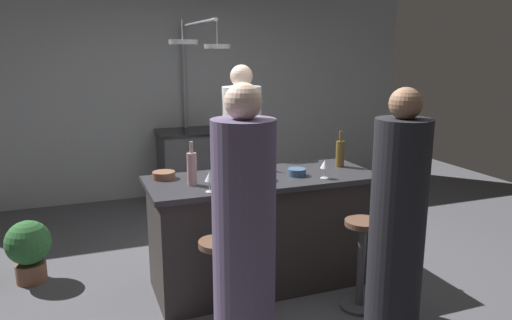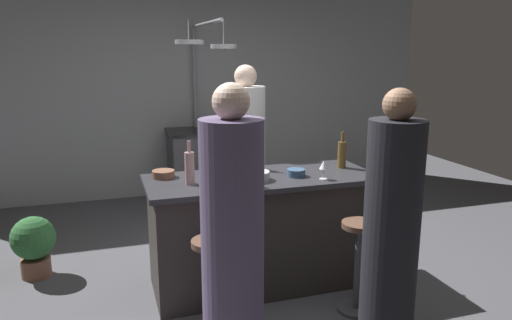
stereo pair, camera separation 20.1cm
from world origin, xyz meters
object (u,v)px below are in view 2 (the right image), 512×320
object	(u,v)px
guest_left	(233,244)
mixing_bowl_steel	(256,176)
bar_stool_left	(212,284)
wine_glass_by_chef	(324,166)
guest_right	(391,231)
wine_bottle_amber	(342,154)
mixing_bowl_blue	(296,173)
chef	(246,163)
wine_glass_near_left_guest	(205,177)
mixing_bowl_wooden	(163,174)
wine_bottle_red	(239,167)
stove_range	(201,164)
bar_stool_right	(358,262)
potted_plant	(34,243)
pepper_mill	(232,165)
wine_bottle_dark	(255,156)
wine_bottle_rose	(190,167)
wine_glass_near_right_guest	(220,161)

from	to	relation	value
guest_left	mixing_bowl_steel	world-z (taller)	guest_left
bar_stool_left	wine_glass_by_chef	bearing A→B (deg)	22.33
guest_right	wine_glass_by_chef	distance (m)	0.84
wine_bottle_amber	mixing_bowl_blue	size ratio (longest dim) A/B	2.12
chef	wine_glass_near_left_guest	bearing A→B (deg)	-119.13
chef	wine_bottle_amber	xyz separation A→B (m)	(0.60, -0.78, 0.21)
chef	mixing_bowl_blue	bearing A→B (deg)	-81.94
chef	mixing_bowl_wooden	bearing A→B (deg)	-142.82
wine_bottle_amber	wine_bottle_red	world-z (taller)	wine_bottle_red
stove_range	chef	world-z (taller)	chef
bar_stool_right	potted_plant	size ratio (longest dim) A/B	1.31
wine_glass_near_left_guest	mixing_bowl_wooden	size ratio (longest dim) A/B	0.85
bar_stool_left	mixing_bowl_steel	world-z (taller)	mixing_bowl_steel
pepper_mill	mixing_bowl_blue	bearing A→B (deg)	-10.96
bar_stool_left	guest_right	xyz separation A→B (m)	(1.06, -0.40, 0.39)
chef	bar_stool_right	xyz separation A→B (m)	(0.40, -1.48, -0.43)
stove_range	guest_right	world-z (taller)	guest_right
bar_stool_left	bar_stool_right	xyz separation A→B (m)	(1.07, 0.00, 0.00)
mixing_bowl_wooden	wine_glass_near_left_guest	bearing A→B (deg)	-64.16
stove_range	guest_right	xyz separation A→B (m)	(0.51, -3.47, 0.32)
wine_bottle_amber	wine_glass_by_chef	distance (m)	0.43
wine_glass_by_chef	wine_bottle_dark	bearing A→B (deg)	130.60
stove_range	mixing_bowl_wooden	bearing A→B (deg)	-108.13
chef	mixing_bowl_steel	bearing A→B (deg)	-102.28
mixing_bowl_blue	bar_stool_left	bearing A→B (deg)	-145.69
mixing_bowl_steel	wine_glass_by_chef	bearing A→B (deg)	-15.44
guest_left	mixing_bowl_steel	xyz separation A→B (m)	(0.42, 0.89, 0.15)
wine_bottle_rose	wine_glass_near_right_guest	distance (m)	0.38
pepper_mill	wine_bottle_dark	xyz separation A→B (m)	(0.26, 0.21, 0.00)
chef	stove_range	bearing A→B (deg)	94.55
stove_range	wine_bottle_rose	size ratio (longest dim) A/B	2.75
guest_right	stove_range	bearing A→B (deg)	98.35
potted_plant	wine_glass_near_right_guest	distance (m)	1.72
potted_plant	stove_range	bearing A→B (deg)	44.69
bar_stool_right	mixing_bowl_blue	size ratio (longest dim) A/B	4.75
bar_stool_right	pepper_mill	world-z (taller)	pepper_mill
wine_bottle_amber	mixing_bowl_steel	world-z (taller)	wine_bottle_amber
wine_bottle_amber	wine_glass_near_right_guest	distance (m)	1.02
guest_right	wine_glass_near_left_guest	size ratio (longest dim) A/B	11.30
bar_stool_left	mixing_bowl_wooden	distance (m)	1.01
wine_bottle_dark	wine_glass_near_right_guest	world-z (taller)	wine_bottle_dark
guest_left	wine_bottle_dark	xyz separation A→B (m)	(0.53, 1.22, 0.22)
wine_glass_near_left_guest	bar_stool_left	bearing A→B (deg)	-97.06
potted_plant	mixing_bowl_steel	world-z (taller)	mixing_bowl_steel
bar_stool_left	mixing_bowl_steel	bearing A→B (deg)	48.83
wine_bottle_amber	wine_bottle_dark	distance (m)	0.72
stove_range	bar_stool_right	distance (m)	3.12
stove_range	chef	bearing A→B (deg)	-85.45
guest_left	mixing_bowl_wooden	size ratio (longest dim) A/B	9.85
chef	wine_bottle_amber	world-z (taller)	chef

